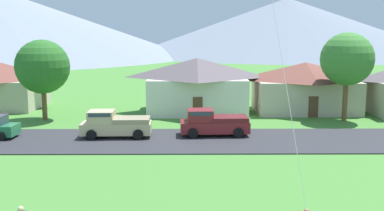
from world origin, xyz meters
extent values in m
cube|color=#2D2D33|center=(0.00, 29.55, 0.04)|extent=(160.00, 7.71, 0.08)
cone|color=slate|center=(34.56, 159.90, 9.71)|extent=(109.63, 109.63, 19.42)
cube|color=beige|center=(-19.33, 44.66, 1.52)|extent=(7.74, 7.59, 3.04)
pyramid|color=brown|center=(-19.33, 44.66, 3.87)|extent=(8.36, 8.19, 1.67)
cube|color=beige|center=(11.69, 41.94, 1.59)|extent=(9.74, 6.48, 3.17)
pyramid|color=brown|center=(11.69, 41.94, 4.04)|extent=(10.52, 7.00, 1.74)
cube|color=brown|center=(11.69, 38.68, 1.00)|extent=(0.90, 0.06, 2.00)
cube|color=silver|center=(0.95, 41.85, 1.73)|extent=(9.48, 7.07, 3.45)
pyramid|color=#564C51|center=(0.95, 41.85, 4.40)|extent=(10.24, 7.64, 1.90)
cube|color=brown|center=(0.95, 38.29, 1.00)|extent=(0.90, 0.06, 2.00)
cylinder|color=brown|center=(-12.91, 37.79, 1.51)|extent=(0.44, 0.44, 3.02)
sphere|color=#286623|center=(-12.91, 37.79, 4.82)|extent=(4.81, 4.81, 4.81)
cylinder|color=brown|center=(14.05, 37.08, 1.89)|extent=(0.44, 0.44, 3.78)
sphere|color=#3D7F33|center=(14.05, 37.08, 5.53)|extent=(4.66, 4.66, 4.66)
cylinder|color=black|center=(-13.52, 29.41, 0.40)|extent=(0.65, 0.27, 0.64)
cylinder|color=black|center=(-13.44, 31.25, 0.40)|extent=(0.65, 0.27, 0.64)
cube|color=maroon|center=(2.10, 31.10, 0.75)|extent=(5.27, 2.19, 0.84)
cube|color=maroon|center=(1.00, 31.06, 1.62)|extent=(1.97, 1.91, 0.90)
cube|color=#2D3847|center=(1.00, 31.06, 1.89)|extent=(1.68, 1.94, 0.28)
cube|color=maroon|center=(3.24, 31.15, 1.35)|extent=(2.77, 2.06, 0.36)
cylinder|color=black|center=(0.43, 30.02, 0.46)|extent=(0.77, 0.31, 0.76)
cylinder|color=black|center=(0.36, 32.06, 0.46)|extent=(0.77, 0.31, 0.76)
cylinder|color=black|center=(3.83, 30.15, 0.46)|extent=(0.77, 0.31, 0.76)
cylinder|color=black|center=(3.76, 32.19, 0.46)|extent=(0.77, 0.31, 0.76)
cube|color=#C6B284|center=(-5.32, 30.62, 0.75)|extent=(5.24, 2.11, 0.84)
cube|color=#C6B284|center=(-6.42, 30.59, 1.62)|extent=(1.94, 1.88, 0.90)
cube|color=#2D3847|center=(-6.42, 30.59, 1.89)|extent=(1.66, 1.91, 0.28)
cube|color=tan|center=(-4.17, 30.64, 1.35)|extent=(2.74, 2.02, 0.36)
cylinder|color=black|center=(-6.99, 29.56, 0.46)|extent=(0.77, 0.30, 0.76)
cylinder|color=black|center=(-7.04, 31.60, 0.46)|extent=(0.77, 0.30, 0.76)
cylinder|color=black|center=(-3.59, 29.64, 0.46)|extent=(0.77, 0.30, 0.76)
cylinder|color=black|center=(-3.64, 31.68, 0.46)|extent=(0.77, 0.30, 0.76)
sphere|color=#9E7051|center=(4.32, 12.29, 1.57)|extent=(0.21, 0.21, 0.21)
cylinder|color=silver|center=(3.58, 14.91, 7.96)|extent=(1.52, 5.25, 12.84)
sphere|color=beige|center=(-5.98, 12.61, 1.57)|extent=(0.21, 0.21, 0.21)
camera|label=1|loc=(0.10, -3.26, 7.92)|focal=43.03mm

